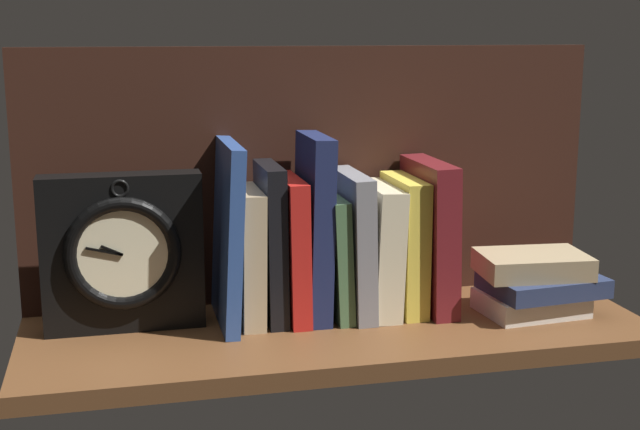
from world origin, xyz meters
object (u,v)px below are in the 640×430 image
Objects in this scene: book_cream_twain at (378,249)px; book_maroon_dawkins at (429,235)px; book_gray_chess at (353,244)px; book_yellow_seinlanguage at (404,244)px; book_black_skeptic at (271,243)px; book_navy_bierce at (314,227)px; book_red_requiem at (292,248)px; book_tan_shortstories at (249,256)px; book_stack_side at (535,283)px; book_green_romantic at (334,255)px; framed_clock at (123,253)px; book_blue_modern at (228,234)px.

book_maroon_dawkins is at bearing 0.00° from book_cream_twain.
book_gray_chess is 11.51cm from book_maroon_dawkins.
book_black_skeptic is at bearing 180.00° from book_yellow_seinlanguage.
book_navy_bierce is 13.82cm from book_yellow_seinlanguage.
book_cream_twain is at bearing 0.00° from book_red_requiem.
book_stack_side is (40.70, -6.30, -4.92)cm from book_tan_shortstories.
book_stack_side is (17.92, -6.30, -5.27)cm from book_yellow_seinlanguage.
book_tan_shortstories is 12.30cm from book_green_romantic.
book_red_requiem is 35.54cm from book_stack_side.
book_navy_bierce is 17.42cm from book_maroon_dawkins.
book_maroon_dawkins is (11.50, 0.00, 0.64)cm from book_gray_chess.
book_blue_modern is at bearing 0.12° from framed_clock.
book_tan_shortstories is at bearing 180.00° from book_navy_bierce.
book_green_romantic is (6.11, 0.00, -1.37)cm from book_red_requiem.
book_cream_twain is at bearing 0.00° from book_green_romantic.
framed_clock is (-39.86, -0.03, 1.09)cm from book_yellow_seinlanguage.
book_stack_side is at bearing -19.36° from book_yellow_seinlanguage.
book_black_skeptic is 1.10× the size of book_red_requiem.
book_green_romantic is at bearing 180.00° from book_yellow_seinlanguage.
book_cream_twain is 3.99cm from book_yellow_seinlanguage.
book_maroon_dawkins is at bearing 155.88° from book_stack_side.
book_stack_side is at bearing -8.23° from book_blue_modern.
book_blue_modern is at bearing -180.00° from book_maroon_dawkins.
book_gray_chess is 0.94× the size of book_maroon_dawkins.
book_blue_modern reaches higher than book_gray_chess.
book_red_requiem is at bearing 180.00° from book_gray_chess.
book_navy_bierce reaches higher than book_stack_side.
book_stack_side is at bearing -12.49° from book_green_romantic.
book_red_requiem is at bearing 180.00° from book_navy_bierce.
book_cream_twain is at bearing 0.05° from framed_clock.
book_navy_bierce reaches higher than book_black_skeptic.
book_blue_modern is 9.38cm from book_red_requiem.
book_red_requiem is at bearing 180.00° from book_cream_twain.
book_black_skeptic is at bearing 180.00° from book_gray_chess.
book_red_requiem is 1.16× the size of book_green_romantic.
book_red_requiem is 1.09× the size of book_cream_twain.
book_red_requiem reaches higher than book_green_romantic.
book_black_skeptic is at bearing 0.00° from book_blue_modern.
book_maroon_dawkins is 1.01× the size of framed_clock.
book_stack_side is (57.78, -6.27, -6.36)cm from framed_clock.
book_red_requiem is at bearing -180.00° from book_maroon_dawkins.
framed_clock is (-20.26, -0.03, -0.21)cm from book_black_skeptic.
book_navy_bierce is 1.40× the size of book_cream_twain.
book_black_skeptic is 15.74cm from book_cream_twain.
framed_clock is at bearing -179.96° from book_yellow_seinlanguage.
book_navy_bierce is at bearing 0.00° from book_black_skeptic.
book_green_romantic is (15.12, 0.00, -3.94)cm from book_blue_modern.
book_black_skeptic is (3.18, 0.00, 1.65)cm from book_tan_shortstories.
book_cream_twain is 0.86× the size of framed_clock.
book_green_romantic is 0.80× the size of book_maroon_dawkins.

